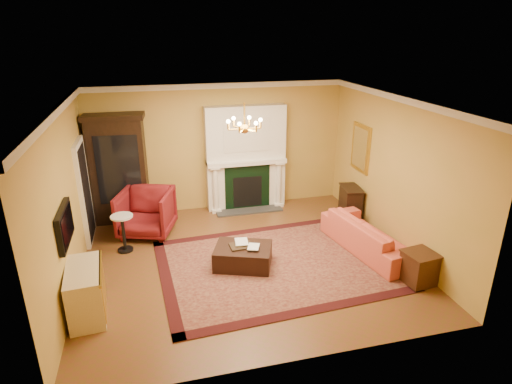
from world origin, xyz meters
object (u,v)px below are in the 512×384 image
object	(u,v)px
china_cabinet	(120,171)
wingback_armchair	(146,211)
console_table	(350,203)
end_table	(419,269)
coral_sofa	(371,230)
pedestal_table	(123,231)
commode	(86,292)
leather_ottoman	(243,256)

from	to	relation	value
china_cabinet	wingback_armchair	bearing A→B (deg)	-55.00
wingback_armchair	console_table	size ratio (longest dim) A/B	1.48
china_cabinet	end_table	bearing A→B (deg)	-33.38
wingback_armchair	coral_sofa	bearing A→B (deg)	-4.91
coral_sofa	end_table	world-z (taller)	coral_sofa
pedestal_table	end_table	size ratio (longest dim) A/B	1.37
wingback_armchair	commode	xyz separation A→B (m)	(-0.93, -2.61, -0.15)
coral_sofa	commode	bearing A→B (deg)	88.59
wingback_armchair	coral_sofa	distance (m)	4.65
wingback_armchair	commode	bearing A→B (deg)	-91.33
wingback_armchair	coral_sofa	size ratio (longest dim) A/B	0.48
pedestal_table	commode	size ratio (longest dim) A/B	0.72
end_table	console_table	xyz separation A→B (m)	(0.06, 2.79, 0.09)
pedestal_table	end_table	xyz separation A→B (m)	(4.96, -2.44, -0.17)
leather_ottoman	end_table	bearing A→B (deg)	-4.12
leather_ottoman	coral_sofa	bearing A→B (deg)	20.04
wingback_armchair	console_table	bearing A→B (deg)	14.44
china_cabinet	leather_ottoman	size ratio (longest dim) A/B	2.30
leather_ottoman	commode	bearing A→B (deg)	-142.54
wingback_armchair	pedestal_table	bearing A→B (deg)	-105.53
console_table	end_table	bearing A→B (deg)	-81.66
commode	wingback_armchair	bearing A→B (deg)	65.71
china_cabinet	end_table	world-z (taller)	china_cabinet
china_cabinet	console_table	xyz separation A→B (m)	(5.08, -1.19, -0.81)
console_table	leather_ottoman	xyz separation A→B (m)	(-2.88, -1.50, -0.16)
wingback_armchair	console_table	distance (m)	4.59
pedestal_table	console_table	distance (m)	5.04
china_cabinet	pedestal_table	world-z (taller)	china_cabinet
coral_sofa	pedestal_table	bearing A→B (deg)	66.20
end_table	console_table	size ratio (longest dim) A/B	0.76
coral_sofa	end_table	distance (m)	1.30
wingback_armchair	end_table	bearing A→B (deg)	-16.17
coral_sofa	wingback_armchair	bearing A→B (deg)	56.81
commode	china_cabinet	bearing A→B (deg)	78.34
wingback_armchair	console_table	world-z (taller)	wingback_armchair
pedestal_table	coral_sofa	xyz separation A→B (m)	(4.72, -1.17, -0.01)
coral_sofa	console_table	bearing A→B (deg)	-21.31
wingback_armchair	leather_ottoman	size ratio (longest dim) A/B	1.06
china_cabinet	wingback_armchair	world-z (taller)	china_cabinet
pedestal_table	commode	bearing A→B (deg)	-104.02
pedestal_table	leather_ottoman	size ratio (longest dim) A/B	0.75
wingback_armchair	end_table	world-z (taller)	wingback_armchair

